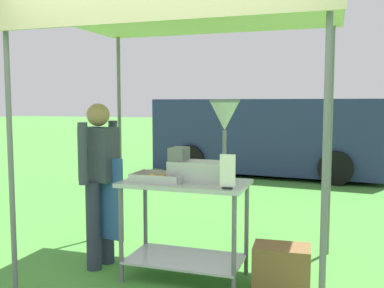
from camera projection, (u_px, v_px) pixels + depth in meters
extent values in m
plane|color=#478E38|center=(272.00, 183.00, 8.83)|extent=(70.00, 70.00, 0.00)
cylinder|color=slate|center=(10.00, 154.00, 3.58)|extent=(0.04, 0.04, 2.40)
cylinder|color=slate|center=(325.00, 168.00, 2.81)|extent=(0.04, 0.04, 2.40)
cylinder|color=slate|center=(120.00, 137.00, 5.37)|extent=(0.04, 0.04, 2.40)
cylinder|color=slate|center=(330.00, 143.00, 4.61)|extent=(0.04, 0.04, 2.40)
cube|color=#CCB78E|center=(190.00, 13.00, 3.98)|extent=(2.66, 2.10, 0.05)
cube|color=#CCB78E|center=(142.00, 4.00, 3.01)|extent=(2.66, 0.02, 0.24)
cube|color=#B7B7BC|center=(185.00, 183.00, 3.98)|extent=(1.13, 0.63, 0.04)
cube|color=#B7B7BC|center=(185.00, 259.00, 4.05)|extent=(1.04, 0.58, 0.02)
cylinder|color=slate|center=(121.00, 235.00, 3.93)|extent=(0.04, 0.04, 0.87)
cylinder|color=slate|center=(234.00, 247.00, 3.61)|extent=(0.04, 0.04, 0.87)
cylinder|color=slate|center=(145.00, 220.00, 4.43)|extent=(0.04, 0.04, 0.87)
cylinder|color=slate|center=(247.00, 229.00, 4.11)|extent=(0.04, 0.04, 0.87)
cube|color=#B7B7BC|center=(159.00, 180.00, 4.00)|extent=(0.46, 0.33, 0.01)
cube|color=#B7B7BC|center=(152.00, 179.00, 3.85)|extent=(0.46, 0.01, 0.06)
cube|color=#B7B7BC|center=(166.00, 174.00, 4.15)|extent=(0.46, 0.01, 0.06)
cube|color=#B7B7BC|center=(137.00, 175.00, 4.07)|extent=(0.01, 0.33, 0.06)
cube|color=#B7B7BC|center=(183.00, 177.00, 3.93)|extent=(0.01, 0.33, 0.06)
torus|color=#EAB251|center=(148.00, 179.00, 3.97)|extent=(0.09, 0.09, 0.03)
torus|color=#EAB251|center=(152.00, 175.00, 4.14)|extent=(0.11, 0.11, 0.03)
torus|color=#EAB251|center=(170.00, 179.00, 3.96)|extent=(0.11, 0.11, 0.03)
torus|color=#EAB251|center=(141.00, 178.00, 4.02)|extent=(0.11, 0.11, 0.03)
torus|color=#EAB251|center=(152.00, 177.00, 4.07)|extent=(0.09, 0.09, 0.03)
torus|color=#EAB251|center=(162.00, 176.00, 4.10)|extent=(0.09, 0.09, 0.03)
torus|color=#EAB251|center=(142.00, 176.00, 4.09)|extent=(0.11, 0.11, 0.03)
torus|color=#EAB251|center=(159.00, 180.00, 3.91)|extent=(0.11, 0.11, 0.03)
cube|color=#B7B7BC|center=(201.00, 171.00, 3.99)|extent=(0.56, 0.28, 0.18)
cube|color=slate|center=(179.00, 154.00, 4.04)|extent=(0.14, 0.22, 0.12)
cylinder|color=slate|center=(224.00, 146.00, 3.90)|extent=(0.04, 0.04, 0.28)
cone|color=#B7B7BC|center=(225.00, 116.00, 3.87)|extent=(0.25, 0.25, 0.25)
cylinder|color=slate|center=(225.00, 101.00, 3.86)|extent=(0.27, 0.27, 0.02)
cube|color=black|center=(227.00, 188.00, 3.63)|extent=(0.08, 0.05, 0.02)
cube|color=white|center=(228.00, 171.00, 3.61)|extent=(0.13, 0.01, 0.27)
cylinder|color=#2D3347|center=(107.00, 221.00, 4.42)|extent=(0.14, 0.14, 0.86)
cylinder|color=#2D3347|center=(93.00, 226.00, 4.24)|extent=(0.14, 0.14, 0.86)
cube|color=#383D4C|center=(99.00, 154.00, 4.27)|extent=(0.37, 0.28, 0.52)
cube|color=#335BA3|center=(109.00, 199.00, 4.25)|extent=(0.32, 0.08, 0.80)
cylinder|color=#383D4C|center=(113.00, 149.00, 4.46)|extent=(0.10, 0.10, 0.58)
cylinder|color=#383D4C|center=(83.00, 154.00, 4.07)|extent=(0.10, 0.10, 0.58)
sphere|color=#A87A56|center=(98.00, 115.00, 4.23)|extent=(0.22, 0.22, 0.22)
cube|color=brown|center=(281.00, 269.00, 3.77)|extent=(0.50, 0.34, 0.40)
cube|color=navy|center=(269.00, 135.00, 10.02)|extent=(5.15, 2.33, 1.60)
cube|color=#1E2833|center=(191.00, 116.00, 10.75)|extent=(0.24, 1.62, 0.70)
cylinder|color=black|center=(191.00, 160.00, 9.83)|extent=(0.70, 0.30, 0.68)
cylinder|color=black|center=(219.00, 151.00, 11.54)|extent=(0.70, 0.30, 0.68)
cylinder|color=black|center=(336.00, 168.00, 8.62)|extent=(0.70, 0.30, 0.68)
cylinder|color=black|center=(343.00, 157.00, 10.32)|extent=(0.70, 0.30, 0.68)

